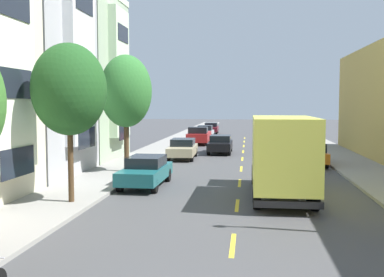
{
  "coord_description": "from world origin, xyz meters",
  "views": [
    {
      "loc": [
        0.4,
        -5.47,
        3.93
      ],
      "look_at": [
        -2.84,
        20.64,
        1.92
      ],
      "focal_mm": 42.58,
      "sensor_mm": 36.0,
      "label": 1
    }
  ],
  "objects_px": {
    "parked_sedan_teal": "(146,171)",
    "parked_sedan_champagne": "(183,148)",
    "parked_hatchback_silver": "(205,132)",
    "delivery_box_truck": "(282,152)",
    "parked_pickup_red": "(199,136)",
    "street_tree_second": "(69,90)",
    "parked_suv_charcoal": "(290,136)",
    "parked_suv_navy": "(279,127)",
    "parked_sedan_burgundy": "(211,128)",
    "parked_hatchback_white": "(286,134)",
    "street_tree_third": "(126,91)",
    "moving_black_sedan": "(220,144)",
    "parked_wagon_orange": "(309,153)"
  },
  "relations": [
    {
      "from": "parked_hatchback_silver",
      "to": "parked_suv_charcoal",
      "type": "bearing_deg",
      "value": -43.23
    },
    {
      "from": "street_tree_second",
      "to": "delivery_box_truck",
      "type": "xyz_separation_m",
      "value": [
        8.2,
        2.52,
        -2.55
      ]
    },
    {
      "from": "street_tree_third",
      "to": "parked_pickup_red",
      "type": "bearing_deg",
      "value": 83.84
    },
    {
      "from": "parked_hatchback_silver",
      "to": "parked_sedan_teal",
      "type": "bearing_deg",
      "value": -90.03
    },
    {
      "from": "parked_pickup_red",
      "to": "parked_sedan_teal",
      "type": "distance_m",
      "value": 22.83
    },
    {
      "from": "street_tree_third",
      "to": "moving_black_sedan",
      "type": "relative_size",
      "value": 1.45
    },
    {
      "from": "parked_wagon_orange",
      "to": "moving_black_sedan",
      "type": "bearing_deg",
      "value": 133.96
    },
    {
      "from": "street_tree_third",
      "to": "moving_black_sedan",
      "type": "xyz_separation_m",
      "value": [
        4.6,
        11.18,
        -3.87
      ]
    },
    {
      "from": "street_tree_third",
      "to": "parked_sedan_burgundy",
      "type": "distance_m",
      "value": 35.05
    },
    {
      "from": "parked_suv_charcoal",
      "to": "parked_hatchback_silver",
      "type": "height_order",
      "value": "parked_suv_charcoal"
    },
    {
      "from": "parked_suv_navy",
      "to": "parked_wagon_orange",
      "type": "distance_m",
      "value": 29.36
    },
    {
      "from": "street_tree_second",
      "to": "parked_sedan_burgundy",
      "type": "height_order",
      "value": "street_tree_second"
    },
    {
      "from": "delivery_box_truck",
      "to": "parked_suv_navy",
      "type": "xyz_separation_m",
      "value": [
        2.49,
        39.8,
        -0.93
      ]
    },
    {
      "from": "street_tree_third",
      "to": "parked_suv_charcoal",
      "type": "distance_m",
      "value": 20.82
    },
    {
      "from": "parked_sedan_champagne",
      "to": "parked_sedan_burgundy",
      "type": "bearing_deg",
      "value": 90.45
    },
    {
      "from": "street_tree_second",
      "to": "parked_sedan_burgundy",
      "type": "relative_size",
      "value": 1.34
    },
    {
      "from": "parked_suv_charcoal",
      "to": "parked_sedan_champagne",
      "type": "bearing_deg",
      "value": -129.23
    },
    {
      "from": "parked_sedan_teal",
      "to": "street_tree_second",
      "type": "bearing_deg",
      "value": -114.35
    },
    {
      "from": "parked_pickup_red",
      "to": "parked_hatchback_white",
      "type": "relative_size",
      "value": 1.33
    },
    {
      "from": "street_tree_third",
      "to": "parked_wagon_orange",
      "type": "xyz_separation_m",
      "value": [
        10.71,
        4.85,
        -3.81
      ]
    },
    {
      "from": "parked_sedan_teal",
      "to": "parked_hatchback_white",
      "type": "distance_m",
      "value": 28.63
    },
    {
      "from": "street_tree_second",
      "to": "moving_black_sedan",
      "type": "bearing_deg",
      "value": 76.59
    },
    {
      "from": "parked_sedan_champagne",
      "to": "moving_black_sedan",
      "type": "distance_m",
      "value": 4.68
    },
    {
      "from": "street_tree_third",
      "to": "parked_sedan_champagne",
      "type": "xyz_separation_m",
      "value": [
        2.16,
        7.19,
        -3.87
      ]
    },
    {
      "from": "street_tree_third",
      "to": "parked_sedan_teal",
      "type": "relative_size",
      "value": 1.44
    },
    {
      "from": "parked_suv_navy",
      "to": "parked_sedan_teal",
      "type": "bearing_deg",
      "value": -102.94
    },
    {
      "from": "parked_suv_charcoal",
      "to": "parked_sedan_champagne",
      "type": "height_order",
      "value": "parked_suv_charcoal"
    },
    {
      "from": "parked_sedan_teal",
      "to": "parked_sedan_champagne",
      "type": "bearing_deg",
      "value": 88.95
    },
    {
      "from": "parked_suv_navy",
      "to": "parked_pickup_red",
      "type": "xyz_separation_m",
      "value": [
        -8.63,
        -15.16,
        -0.16
      ]
    },
    {
      "from": "parked_sedan_teal",
      "to": "parked_hatchback_white",
      "type": "relative_size",
      "value": 1.13
    },
    {
      "from": "delivery_box_truck",
      "to": "parked_sedan_champagne",
      "type": "relative_size",
      "value": 1.62
    },
    {
      "from": "parked_wagon_orange",
      "to": "parked_suv_navy",
      "type": "bearing_deg",
      "value": 90.03
    },
    {
      "from": "parked_hatchback_white",
      "to": "moving_black_sedan",
      "type": "distance_m",
      "value": 13.73
    },
    {
      "from": "parked_sedan_burgundy",
      "to": "street_tree_third",
      "type": "bearing_deg",
      "value": -93.2
    },
    {
      "from": "street_tree_third",
      "to": "parked_sedan_burgundy",
      "type": "xyz_separation_m",
      "value": [
        1.94,
        34.78,
        -3.87
      ]
    },
    {
      "from": "parked_sedan_champagne",
      "to": "parked_hatchback_silver",
      "type": "height_order",
      "value": "parked_hatchback_silver"
    },
    {
      "from": "parked_sedan_burgundy",
      "to": "parked_wagon_orange",
      "type": "bearing_deg",
      "value": -73.68
    },
    {
      "from": "parked_pickup_red",
      "to": "parked_hatchback_white",
      "type": "bearing_deg",
      "value": 27.03
    },
    {
      "from": "parked_suv_navy",
      "to": "parked_hatchback_silver",
      "type": "xyz_separation_m",
      "value": [
        -8.71,
        -8.55,
        -0.23
      ]
    },
    {
      "from": "parked_suv_charcoal",
      "to": "parked_suv_navy",
      "type": "bearing_deg",
      "value": 89.75
    },
    {
      "from": "delivery_box_truck",
      "to": "parked_pickup_red",
      "type": "distance_m",
      "value": 25.42
    },
    {
      "from": "parked_suv_navy",
      "to": "parked_sedan_teal",
      "type": "relative_size",
      "value": 1.06
    },
    {
      "from": "parked_sedan_champagne",
      "to": "parked_wagon_orange",
      "type": "bearing_deg",
      "value": -15.28
    },
    {
      "from": "parked_sedan_burgundy",
      "to": "parked_hatchback_white",
      "type": "relative_size",
      "value": 1.13
    },
    {
      "from": "parked_suv_charcoal",
      "to": "parked_pickup_red",
      "type": "bearing_deg",
      "value": 170.02
    },
    {
      "from": "delivery_box_truck",
      "to": "parked_hatchback_white",
      "type": "distance_m",
      "value": 29.2
    },
    {
      "from": "parked_sedan_burgundy",
      "to": "parked_sedan_champagne",
      "type": "distance_m",
      "value": 27.6
    },
    {
      "from": "street_tree_third",
      "to": "delivery_box_truck",
      "type": "relative_size",
      "value": 0.88
    },
    {
      "from": "parked_suv_navy",
      "to": "parked_pickup_red",
      "type": "bearing_deg",
      "value": -119.66
    },
    {
      "from": "parked_sedan_burgundy",
      "to": "parked_sedan_teal",
      "type": "bearing_deg",
      "value": -89.97
    }
  ]
}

